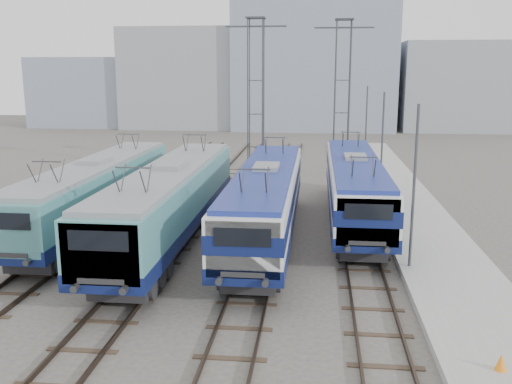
% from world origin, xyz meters
% --- Properties ---
extents(ground, '(160.00, 160.00, 0.00)m').
position_xyz_m(ground, '(0.00, 0.00, 0.00)').
color(ground, '#514C47').
extents(platform, '(4.00, 70.00, 0.30)m').
position_xyz_m(platform, '(10.20, 8.00, 0.15)').
color(platform, '#9E9E99').
rests_on(platform, ground).
extents(locomotive_far_left, '(2.79, 17.63, 3.32)m').
position_xyz_m(locomotive_far_left, '(-6.75, 6.73, 2.20)').
color(locomotive_far_left, '#0E184C').
rests_on(locomotive_far_left, ground).
extents(locomotive_center_left, '(2.92, 18.45, 3.47)m').
position_xyz_m(locomotive_center_left, '(-2.25, 4.73, 2.30)').
color(locomotive_center_left, '#0E184C').
rests_on(locomotive_center_left, ground).
extents(locomotive_center_right, '(2.81, 17.75, 3.34)m').
position_xyz_m(locomotive_center_right, '(2.25, 5.67, 2.27)').
color(locomotive_center_right, '#0E184C').
rests_on(locomotive_center_right, ground).
extents(locomotive_far_right, '(2.77, 17.49, 3.29)m').
position_xyz_m(locomotive_far_right, '(6.75, 9.68, 2.24)').
color(locomotive_far_right, '#0E184C').
rests_on(locomotive_far_right, ground).
extents(catenary_tower_west, '(4.50, 1.20, 12.00)m').
position_xyz_m(catenary_tower_west, '(0.00, 22.00, 6.64)').
color(catenary_tower_west, '#3F4247').
rests_on(catenary_tower_west, ground).
extents(catenary_tower_east, '(4.50, 1.20, 12.00)m').
position_xyz_m(catenary_tower_east, '(6.50, 24.00, 6.64)').
color(catenary_tower_east, '#3F4247').
rests_on(catenary_tower_east, ground).
extents(mast_front, '(0.12, 0.12, 7.00)m').
position_xyz_m(mast_front, '(8.60, 2.00, 3.50)').
color(mast_front, '#3F4247').
rests_on(mast_front, ground).
extents(mast_mid, '(0.12, 0.12, 7.00)m').
position_xyz_m(mast_mid, '(8.60, 14.00, 3.50)').
color(mast_mid, '#3F4247').
rests_on(mast_mid, ground).
extents(mast_rear, '(0.12, 0.12, 7.00)m').
position_xyz_m(mast_rear, '(8.60, 26.00, 3.50)').
color(mast_rear, '#3F4247').
rests_on(mast_rear, ground).
extents(safety_cone, '(0.32, 0.32, 0.48)m').
position_xyz_m(safety_cone, '(9.76, -6.37, 0.54)').
color(safety_cone, orange).
rests_on(safety_cone, platform).
extents(building_west, '(18.00, 12.00, 14.00)m').
position_xyz_m(building_west, '(-14.00, 62.00, 7.00)').
color(building_west, '#8E949D').
rests_on(building_west, ground).
extents(building_center, '(22.00, 14.00, 18.00)m').
position_xyz_m(building_center, '(4.00, 62.00, 9.00)').
color(building_center, '#8591A5').
rests_on(building_center, ground).
extents(building_east, '(16.00, 12.00, 12.00)m').
position_xyz_m(building_east, '(24.00, 62.00, 6.00)').
color(building_east, '#8E949D').
rests_on(building_east, ground).
extents(building_far_west, '(14.00, 10.00, 10.00)m').
position_xyz_m(building_far_west, '(-30.00, 62.00, 5.00)').
color(building_far_west, '#8591A5').
rests_on(building_far_west, ground).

